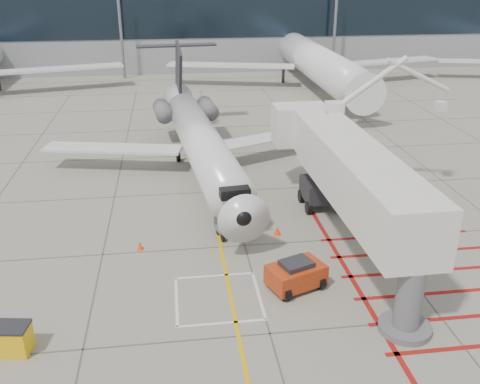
{
  "coord_description": "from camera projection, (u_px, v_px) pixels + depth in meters",
  "views": [
    {
      "loc": [
        -3.79,
        -22.71,
        14.99
      ],
      "look_at": [
        0.0,
        6.0,
        2.5
      ],
      "focal_mm": 40.0,
      "sensor_mm": 36.0,
      "label": 1
    }
  ],
  "objects": [
    {
      "name": "cone_side",
      "position": [
        277.0,
        230.0,
        31.81
      ],
      "size": [
        0.41,
        0.41,
        0.57
      ],
      "primitive_type": "cone",
      "color": "#EB490C",
      "rests_on": "ground_plane"
    },
    {
      "name": "spill_bin",
      "position": [
        11.0,
        339.0,
        22.09
      ],
      "size": [
        1.66,
        1.24,
        1.32
      ],
      "primitive_type": null,
      "rotation": [
        0.0,
        0.0,
        -0.15
      ],
      "color": "#E5B20C",
      "rests_on": "ground_plane"
    },
    {
      "name": "baggage_cart",
      "position": [
        233.0,
        226.0,
        31.57
      ],
      "size": [
        2.21,
        1.67,
        1.25
      ],
      "primitive_type": null,
      "rotation": [
        0.0,
        0.0,
        0.23
      ],
      "color": "slate",
      "rests_on": "ground_plane"
    },
    {
      "name": "pushback_tug",
      "position": [
        296.0,
        274.0,
        26.44
      ],
      "size": [
        3.17,
        2.59,
        1.59
      ],
      "primitive_type": null,
      "rotation": [
        0.0,
        0.0,
        0.37
      ],
      "color": "#AB3110",
      "rests_on": "ground_plane"
    },
    {
      "name": "regional_jet",
      "position": [
        207.0,
        131.0,
        37.62
      ],
      "size": [
        27.54,
        33.24,
        8.1
      ],
      "primitive_type": null,
      "rotation": [
        0.0,
        0.0,
        0.1
      ],
      "color": "silver",
      "rests_on": "ground_plane"
    },
    {
      "name": "bg_aircraft_c",
      "position": [
        312.0,
        37.0,
        68.25
      ],
      "size": [
        37.05,
        41.16,
        12.35
      ],
      "primitive_type": null,
      "color": "silver",
      "rests_on": "ground_plane"
    },
    {
      "name": "terminal_glass_band",
      "position": [
        264.0,
        15.0,
        76.04
      ],
      "size": [
        180.0,
        0.1,
        6.0
      ],
      "primitive_type": "cube",
      "color": "black",
      "rests_on": "ground_plane"
    },
    {
      "name": "cone_nose",
      "position": [
        140.0,
        245.0,
        30.21
      ],
      "size": [
        0.37,
        0.37,
        0.51
      ],
      "primitive_type": "cone",
      "color": "#FF420D",
      "rests_on": "ground_plane"
    },
    {
      "name": "terminal_building",
      "position": [
        249.0,
        14.0,
        89.22
      ],
      "size": [
        180.0,
        28.0,
        14.0
      ],
      "primitive_type": "cube",
      "color": "gray",
      "rests_on": "ground_plane"
    },
    {
      "name": "ground_plane",
      "position": [
        255.0,
        284.0,
        27.07
      ],
      "size": [
        260.0,
        260.0,
        0.0
      ],
      "primitive_type": "plane",
      "color": "gray",
      "rests_on": "ground"
    },
    {
      "name": "ground_power_unit",
      "position": [
        383.0,
        211.0,
        32.83
      ],
      "size": [
        2.38,
        1.51,
        1.8
      ],
      "primitive_type": null,
      "rotation": [
        0.0,
        0.0,
        -0.08
      ],
      "color": "silver",
      "rests_on": "ground_plane"
    },
    {
      "name": "jet_bridge",
      "position": [
        358.0,
        188.0,
        28.28
      ],
      "size": [
        9.82,
        20.2,
        8.02
      ],
      "primitive_type": null,
      "rotation": [
        0.0,
        0.0,
        0.02
      ],
      "color": "silver",
      "rests_on": "ground_plane"
    }
  ]
}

